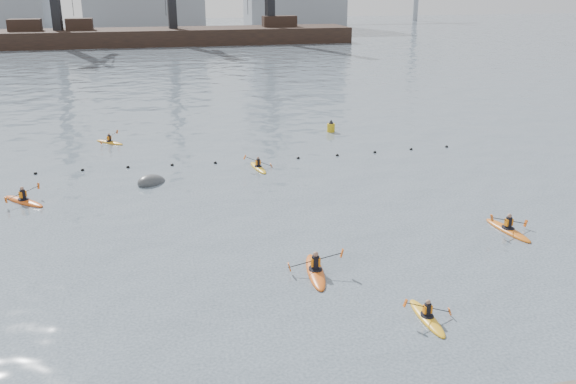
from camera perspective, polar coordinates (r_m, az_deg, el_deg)
name	(u,v)px	position (r m, az deg, el deg)	size (l,w,h in m)	color
ground	(339,325)	(23.45, 4.83, -12.28)	(400.00, 400.00, 0.00)	#333F4B
float_line	(236,161)	(43.65, -4.88, 2.89)	(33.24, 0.73, 0.24)	black
barge_pier	(172,35)	(129.52, -10.76, 14.27)	(72.00, 19.30, 29.50)	black
kayaker_0	(315,271)	(27.11, 2.58, -7.36)	(2.46, 3.69, 1.24)	#CF5413
kayaker_1	(427,317)	(24.28, 12.87, -11.32)	(2.00, 2.92, 1.07)	gold
kayaker_2	(24,201)	(38.65, -23.50, -0.74)	(2.85, 2.91, 1.09)	#CC5013
kayaker_3	(258,167)	(41.92, -2.81, 2.34)	(2.06, 3.02, 1.17)	gold
kayaker_4	(508,229)	(33.38, 19.88, -3.30)	(2.34, 3.48, 1.20)	#C95F12
kayaker_5	(110,142)	(50.62, -16.35, 4.52)	(2.43, 2.35, 0.98)	orange
mooring_buoy	(152,183)	(39.84, -12.62, 0.84)	(2.21, 1.30, 1.10)	#373A3B
nav_buoy	(331,128)	(52.31, 4.04, 6.03)	(0.67, 0.67, 1.21)	#C59113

